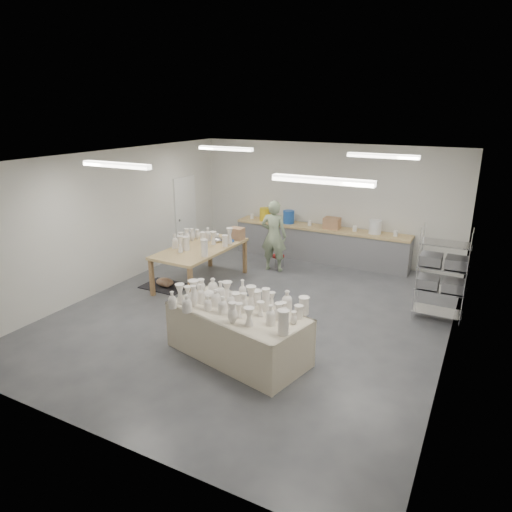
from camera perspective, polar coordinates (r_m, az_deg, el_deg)
The scene contains 9 objects.
room at distance 8.48m, azimuth -0.61°, elevation 5.87°, with size 8.00×8.02×3.00m.
back_counter at distance 12.03m, azimuth 7.93°, elevation 1.70°, with size 4.60×0.60×1.24m.
wire_shelf at distance 9.13m, azimuth 22.23°, elevation -2.05°, with size 0.88×0.48×1.80m.
drying_table at distance 7.41m, azimuth -2.31°, elevation -9.24°, with size 2.46×1.58×1.17m.
work_table at distance 10.35m, azimuth -6.60°, elevation 1.32°, with size 1.21×2.34×1.24m.
rug at distance 10.50m, azimuth -11.30°, elevation -3.72°, with size 1.00×0.70×0.02m, color black.
cat at distance 10.44m, azimuth -11.29°, elevation -3.24°, with size 0.50×0.42×0.19m.
potter at distance 11.08m, azimuth 2.24°, elevation 2.53°, with size 0.64×0.42×1.75m, color #91A47F.
red_stool at distance 11.49m, azimuth 2.78°, elevation -0.09°, with size 0.41×0.41×0.30m.
Camera 1 is at (3.80, -7.22, 3.86)m, focal length 32.00 mm.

